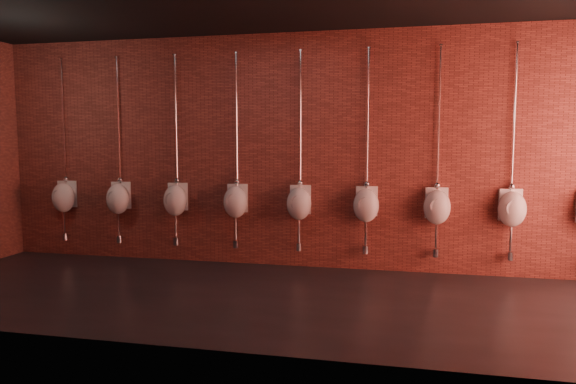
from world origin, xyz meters
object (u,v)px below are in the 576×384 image
urinal_4 (299,202)px  urinal_6 (437,206)px  urinal_1 (118,198)px  urinal_3 (236,201)px  urinal_2 (175,199)px  urinal_0 (64,196)px  urinal_7 (512,208)px  urinal_5 (366,204)px

urinal_4 → urinal_6: 1.81m
urinal_1 → urinal_4: same height
urinal_3 → urinal_4: 0.90m
urinal_2 → urinal_4: bearing=0.0°
urinal_0 → urinal_3: 2.71m
urinal_1 → urinal_7: size_ratio=1.00×
urinal_6 → urinal_3: bearing=180.0°
urinal_1 → urinal_2: size_ratio=1.00×
urinal_2 → urinal_5: size_ratio=1.00×
urinal_4 → urinal_0: bearing=180.0°
urinal_0 → urinal_1: size_ratio=1.00×
urinal_0 → urinal_6: (5.42, 0.00, 0.00)m
urinal_0 → urinal_5: size_ratio=1.00×
urinal_7 → urinal_5: bearing=180.0°
urinal_1 → urinal_4: 2.71m
urinal_1 → urinal_6: bearing=0.0°
urinal_1 → urinal_0: bearing=180.0°
urinal_5 → urinal_6: bearing=0.0°
urinal_0 → urinal_3: same height
urinal_3 → urinal_6: same height
urinal_4 → urinal_6: same height
urinal_0 → urinal_4: 3.61m
urinal_3 → urinal_5: (1.81, 0.00, 0.00)m
urinal_2 → urinal_7: (4.51, 0.00, 0.00)m
urinal_2 → urinal_6: 3.61m
urinal_3 → urinal_4: same height
urinal_5 → urinal_1: bearing=180.0°
urinal_6 → urinal_7: 0.90m
urinal_3 → urinal_5: size_ratio=1.00×
urinal_0 → urinal_6: 5.42m
urinal_2 → urinal_1: bearing=180.0°
urinal_0 → urinal_4: bearing=0.0°
urinal_1 → urinal_3: same height
urinal_1 → urinal_6: 4.51m
urinal_0 → urinal_3: size_ratio=1.00×
urinal_0 → urinal_2: bearing=0.0°
urinal_6 → urinal_4: bearing=180.0°
urinal_3 → urinal_6: 2.71m
urinal_4 → urinal_6: size_ratio=1.00×
urinal_3 → urinal_1: bearing=180.0°
urinal_5 → urinal_6: 0.90m
urinal_0 → urinal_3: (2.71, 0.00, 0.00)m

